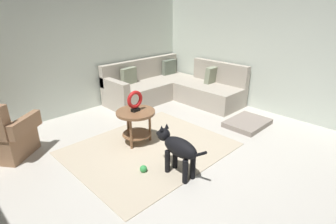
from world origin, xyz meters
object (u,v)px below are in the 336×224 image
armchair (3,137)px  dog_bed_mat (247,123)px  dog (178,148)px  sectional_couch (172,88)px  side_table (136,119)px  dog_toy_ball (143,169)px  torus_sculpture (135,101)px

armchair → dog_bed_mat: 3.94m
armchair → dog: armchair is taller
dog_bed_mat → sectional_couch: bearing=89.6°
side_table → sectional_couch: bearing=28.9°
dog_toy_ball → dog: bearing=-48.8°
sectional_couch → torus_sculpture: bearing=-151.1°
armchair → dog_bed_mat: bearing=23.9°
torus_sculpture → dog_bed_mat: (1.84, -0.91, -0.67)m
armchair → torus_sculpture: bearing=21.1°
sectional_couch → armchair: bearing=-179.4°
armchair → side_table: 1.88m
sectional_couch → dog_bed_mat: bearing=-90.4°
dog_bed_mat → dog_toy_ball: size_ratio=8.12×
armchair → sectional_couch: bearing=53.3°
side_table → dog_bed_mat: 2.09m
side_table → dog_toy_ball: side_table is taller
armchair → dog: (1.45, -2.02, 0.05)m
torus_sculpture → side_table: bearing=90.0°
side_table → dog: 1.05m
dog_bed_mat → side_table: bearing=153.7°
sectional_couch → dog: sectional_couch is taller
sectional_couch → dog_bed_mat: sectional_couch is taller
sectional_couch → dog: 2.88m
torus_sculpture → dog: (-0.15, -1.03, -0.33)m
dog_bed_mat → dog: (-2.00, -0.12, 0.33)m
torus_sculpture → dog: 1.10m
sectional_couch → dog_bed_mat: (-0.01, -1.93, -0.25)m
torus_sculpture → dog_bed_mat: torus_sculpture is taller
dog → armchair: bearing=126.5°
sectional_couch → dog_toy_ball: size_ratio=22.85×
dog → sectional_couch: bearing=46.6°
armchair → dog: size_ratio=1.18×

